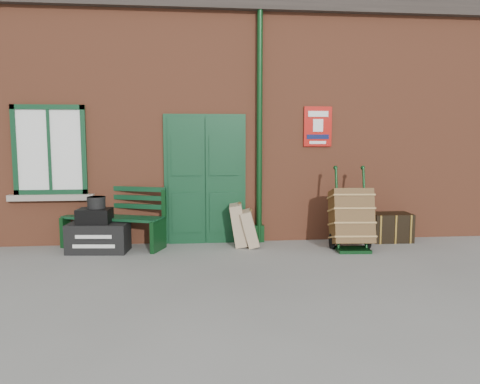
{
  "coord_description": "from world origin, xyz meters",
  "views": [
    {
      "loc": [
        -0.54,
        -6.69,
        1.85
      ],
      "look_at": [
        0.22,
        0.6,
        1.0
      ],
      "focal_mm": 35.0,
      "sensor_mm": 36.0,
      "label": 1
    }
  ],
  "objects": [
    {
      "name": "suitcase_back",
      "position": [
        0.26,
        1.19,
        0.37
      ],
      "size": [
        0.36,
        0.54,
        0.73
      ],
      "primitive_type": "cube",
      "rotation": [
        0.0,
        -0.16,
        -0.1
      ],
      "color": "tan",
      "rests_on": "ground"
    },
    {
      "name": "suitcase_front",
      "position": [
        0.44,
        1.09,
        0.32
      ],
      "size": [
        0.38,
        0.49,
        0.64
      ],
      "primitive_type": "cube",
      "rotation": [
        0.0,
        -0.26,
        -0.1
      ],
      "color": "tan",
      "rests_on": "ground"
    },
    {
      "name": "porter_trolley",
      "position": [
        2.1,
        0.73,
        0.52
      ],
      "size": [
        0.71,
        0.76,
        1.35
      ],
      "rotation": [
        0.0,
        0.0,
        -0.08
      ],
      "color": "black",
      "rests_on": "ground"
    },
    {
      "name": "ground",
      "position": [
        0.0,
        0.0,
        0.0
      ],
      "size": [
        80.0,
        80.0,
        0.0
      ],
      "primitive_type": "plane",
      "color": "gray",
      "rests_on": "ground"
    },
    {
      "name": "station_building",
      "position": [
        -0.0,
        3.49,
        2.16
      ],
      "size": [
        10.3,
        4.3,
        4.36
      ],
      "color": "brown",
      "rests_on": "ground"
    },
    {
      "name": "houdini_trunk",
      "position": [
        -2.06,
        0.98,
        0.24
      ],
      "size": [
        1.0,
        0.62,
        0.48
      ],
      "primitive_type": "cube",
      "rotation": [
        0.0,
        0.0,
        -0.1
      ],
      "color": "black",
      "rests_on": "ground"
    },
    {
      "name": "dark_trunk",
      "position": [
        3.02,
        1.25,
        0.25
      ],
      "size": [
        0.71,
        0.47,
        0.51
      ],
      "primitive_type": "cube",
      "rotation": [
        0.0,
        0.0,
        -0.02
      ],
      "color": "black",
      "rests_on": "ground"
    },
    {
      "name": "strongbox",
      "position": [
        -2.11,
        0.98,
        0.59
      ],
      "size": [
        0.56,
        0.43,
        0.24
      ],
      "primitive_type": "cube",
      "rotation": [
        0.0,
        0.0,
        -0.1
      ],
      "color": "black",
      "rests_on": "houdini_trunk"
    },
    {
      "name": "hatbox",
      "position": [
        -2.08,
        1.01,
        0.81
      ],
      "size": [
        0.31,
        0.31,
        0.19
      ],
      "primitive_type": "cylinder",
      "rotation": [
        0.0,
        0.0,
        -0.1
      ],
      "color": "black",
      "rests_on": "strongbox"
    },
    {
      "name": "bench",
      "position": [
        -1.84,
        1.33,
        0.53
      ],
      "size": [
        1.79,
        1.09,
        1.06
      ],
      "rotation": [
        0.0,
        0.0,
        -0.35
      ],
      "color": "#0E351D",
      "rests_on": "ground"
    }
  ]
}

